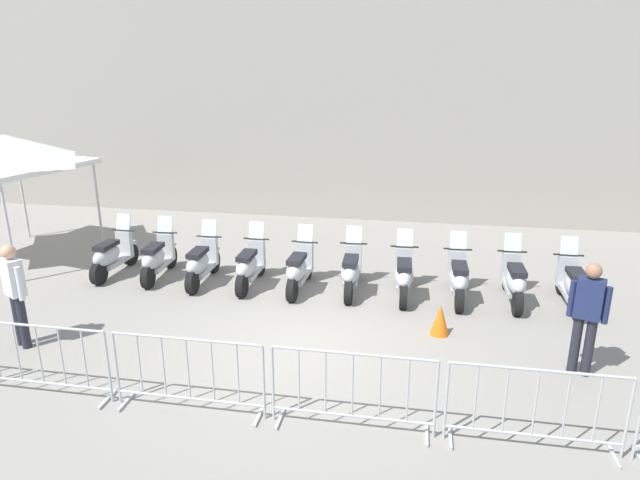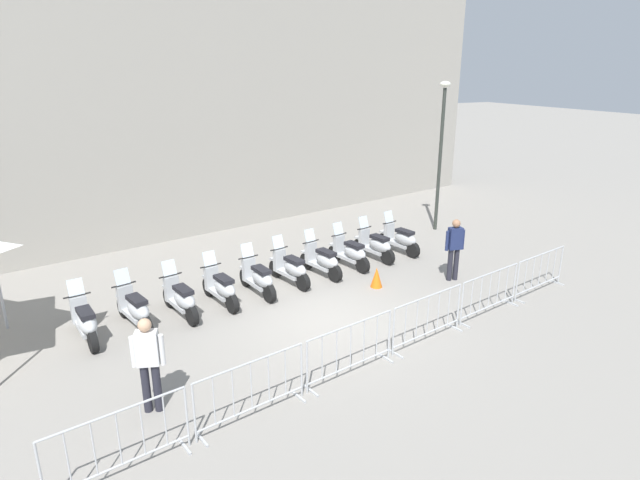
{
  "view_description": "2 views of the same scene",
  "coord_description": "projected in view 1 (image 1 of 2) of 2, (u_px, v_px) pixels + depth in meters",
  "views": [
    {
      "loc": [
        3.24,
        -7.34,
        4.34
      ],
      "look_at": [
        -0.61,
        2.35,
        1.04
      ],
      "focal_mm": 30.71,
      "sensor_mm": 36.0,
      "label": 1
    },
    {
      "loc": [
        -4.97,
        -9.82,
        5.58
      ],
      "look_at": [
        0.8,
        2.13,
        1.22
      ],
      "focal_mm": 29.62,
      "sensor_mm": 36.0,
      "label": 2
    }
  ],
  "objects": [
    {
      "name": "barrier_segment_4",
      "position": [
        535.0,
        410.0,
        6.37
      ],
      "size": [
        2.02,
        0.81,
        1.07
      ],
      "color": "#B2B5B7",
      "rests_on": "ground"
    },
    {
      "name": "barrier_segment_3",
      "position": [
        352.0,
        392.0,
        6.73
      ],
      "size": [
        2.02,
        0.81,
        1.07
      ],
      "color": "#B2B5B7",
      "rests_on": "ground"
    },
    {
      "name": "traffic_cone",
      "position": [
        440.0,
        319.0,
        9.24
      ],
      "size": [
        0.32,
        0.32,
        0.55
      ],
      "primitive_type": "cone",
      "color": "orange",
      "rests_on": "ground"
    },
    {
      "name": "ground_plane",
      "position": [
        302.0,
        345.0,
        8.95
      ],
      "size": [
        120.0,
        120.0,
        0.0
      ],
      "primitive_type": "plane",
      "color": "gray"
    },
    {
      "name": "motorcycle_9",
      "position": [
        572.0,
        285.0,
        10.22
      ],
      "size": [
        0.68,
        1.71,
        1.24
      ],
      "color": "black",
      "rests_on": "ground"
    },
    {
      "name": "motorcycle_0",
      "position": [
        112.0,
        255.0,
        11.84
      ],
      "size": [
        0.64,
        1.72,
        1.24
      ],
      "color": "black",
      "rests_on": "ground"
    },
    {
      "name": "barrier_segment_2",
      "position": [
        188.0,
        375.0,
        7.09
      ],
      "size": [
        2.02,
        0.81,
        1.07
      ],
      "color": "#B2B5B7",
      "rests_on": "ground"
    },
    {
      "name": "barrier_segment_1",
      "position": [
        40.0,
        361.0,
        7.45
      ],
      "size": [
        2.02,
        0.81,
        1.07
      ],
      "color": "#B2B5B7",
      "rests_on": "ground"
    },
    {
      "name": "motorcycle_8",
      "position": [
        514.0,
        281.0,
        10.42
      ],
      "size": [
        0.68,
        1.71,
        1.24
      ],
      "color": "black",
      "rests_on": "ground"
    },
    {
      "name": "motorcycle_6",
      "position": [
        404.0,
        275.0,
        10.7
      ],
      "size": [
        0.72,
        1.7,
        1.24
      ],
      "color": "black",
      "rests_on": "ground"
    },
    {
      "name": "motorcycle_1",
      "position": [
        157.0,
        258.0,
        11.66
      ],
      "size": [
        0.75,
        1.7,
        1.24
      ],
      "color": "black",
      "rests_on": "ground"
    },
    {
      "name": "building_facade",
      "position": [
        365.0,
        24.0,
        15.83
      ],
      "size": [
        27.91,
        7.97,
        11.09
      ],
      "primitive_type": "cube",
      "rotation": [
        0.0,
        0.0,
        0.2
      ],
      "color": "#9E998E",
      "rests_on": "ground"
    },
    {
      "name": "motorcycle_7",
      "position": [
        458.0,
        278.0,
        10.55
      ],
      "size": [
        0.69,
        1.71,
        1.24
      ],
      "color": "black",
      "rests_on": "ground"
    },
    {
      "name": "officer_mid_plaza",
      "position": [
        15.0,
        290.0,
        8.64
      ],
      "size": [
        0.53,
        0.32,
        1.73
      ],
      "color": "#23232D",
      "rests_on": "ground"
    },
    {
      "name": "motorcycle_5",
      "position": [
        351.0,
        271.0,
        10.91
      ],
      "size": [
        0.72,
        1.7,
        1.24
      ],
      "color": "black",
      "rests_on": "ground"
    },
    {
      "name": "officer_near_row_end",
      "position": [
        587.0,
        313.0,
        7.84
      ],
      "size": [
        0.54,
        0.29,
        1.73
      ],
      "color": "#23232D",
      "rests_on": "ground"
    },
    {
      "name": "motorcycle_2",
      "position": [
        201.0,
        263.0,
        11.38
      ],
      "size": [
        0.7,
        1.71,
        1.24
      ],
      "color": "black",
      "rests_on": "ground"
    },
    {
      "name": "motorcycle_4",
      "position": [
        299.0,
        270.0,
        11.01
      ],
      "size": [
        0.64,
        1.72,
        1.24
      ],
      "color": "black",
      "rests_on": "ground"
    },
    {
      "name": "motorcycle_3",
      "position": [
        250.0,
        266.0,
        11.21
      ],
      "size": [
        0.68,
        1.71,
        1.24
      ],
      "color": "black",
      "rests_on": "ground"
    },
    {
      "name": "canopy_tent",
      "position": [
        6.0,
        152.0,
        12.36
      ],
      "size": [
        2.81,
        2.81,
        2.91
      ],
      "color": "silver",
      "rests_on": "ground"
    }
  ]
}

